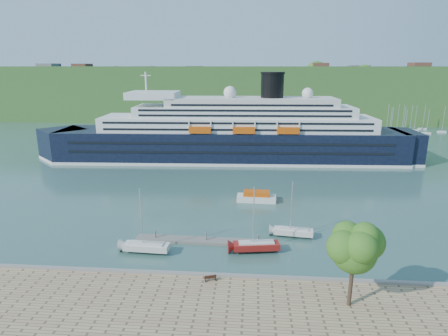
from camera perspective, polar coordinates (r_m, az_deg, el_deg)
ground at (r=45.34m, az=-5.00°, el=-16.88°), size 400.00×400.00×0.00m
far_hillside at (r=183.35m, az=2.39°, el=11.46°), size 400.00×50.00×24.00m
quay_coping at (r=44.58m, az=-5.08°, el=-15.76°), size 220.00×0.50×0.30m
cruise_ship at (r=97.44m, az=0.89°, el=7.78°), size 102.05×18.88×22.80m
park_bench at (r=43.28m, az=-2.12°, el=-16.28°), size 1.49×0.97×0.88m
promenade_tree at (r=39.33m, az=19.06°, el=-13.30°), size 5.83×5.83×9.66m
floating_pontoon at (r=54.29m, az=-4.71°, el=-10.91°), size 16.57×2.39×0.37m
sailboat_white_near at (r=50.40m, az=-11.93°, el=-8.19°), size 6.75×2.18×8.61m
sailboat_red at (r=49.73m, az=5.05°, el=-8.13°), size 6.99×2.88×8.77m
sailboat_white_far at (r=54.84m, az=10.67°, el=-6.48°), size 6.38×2.48×8.02m
tender_launch at (r=69.16m, az=4.97°, el=-4.30°), size 7.29×2.77×1.99m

